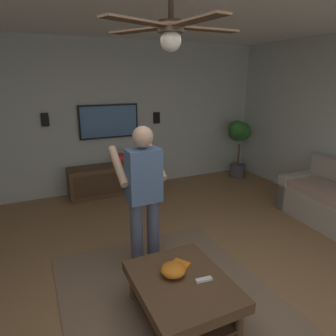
# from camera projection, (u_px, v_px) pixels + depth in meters

# --- Properties ---
(ground_plane) EXTENTS (8.31, 8.31, 0.00)m
(ground_plane) POSITION_uv_depth(u_px,v_px,m) (189.00, 304.00, 2.94)
(ground_plane) COLOR olive
(wall_back_tv) EXTENTS (0.10, 6.85, 2.77)m
(wall_back_tv) POSITION_uv_depth(u_px,v_px,m) (99.00, 118.00, 5.59)
(wall_back_tv) COLOR #B2B7AD
(wall_back_tv) RESTS_ON ground
(area_rug) EXTENTS (2.48, 2.02, 0.01)m
(area_rug) POSITION_uv_depth(u_px,v_px,m) (172.00, 302.00, 2.95)
(area_rug) COLOR #7A604C
(area_rug) RESTS_ON ground
(coffee_table) EXTENTS (1.00, 0.80, 0.40)m
(coffee_table) POSITION_uv_depth(u_px,v_px,m) (182.00, 290.00, 2.69)
(coffee_table) COLOR #513823
(coffee_table) RESTS_ON ground
(media_console) EXTENTS (0.45, 1.70, 0.55)m
(media_console) POSITION_uv_depth(u_px,v_px,m) (115.00, 179.00, 5.69)
(media_console) COLOR #513823
(media_console) RESTS_ON ground
(tv) EXTENTS (0.05, 1.10, 0.62)m
(tv) POSITION_uv_depth(u_px,v_px,m) (109.00, 121.00, 5.59)
(tv) COLOR black
(person_standing) EXTENTS (0.54, 0.54, 1.64)m
(person_standing) POSITION_uv_depth(u_px,v_px,m) (143.00, 191.00, 3.27)
(person_standing) COLOR #4C5166
(person_standing) RESTS_ON ground
(potted_plant_tall) EXTENTS (0.50, 0.52, 1.24)m
(potted_plant_tall) POSITION_uv_depth(u_px,v_px,m) (238.00, 137.00, 6.54)
(potted_plant_tall) COLOR #4C4C51
(potted_plant_tall) RESTS_ON ground
(bowl) EXTENTS (0.23, 0.23, 0.10)m
(bowl) POSITION_uv_depth(u_px,v_px,m) (173.00, 270.00, 2.72)
(bowl) COLOR orange
(bowl) RESTS_ON coffee_table
(remote_white) EXTENTS (0.06, 0.15, 0.02)m
(remote_white) POSITION_uv_depth(u_px,v_px,m) (204.00, 280.00, 2.65)
(remote_white) COLOR white
(remote_white) RESTS_ON coffee_table
(remote_black) EXTENTS (0.05, 0.15, 0.02)m
(remote_black) POSITION_uv_depth(u_px,v_px,m) (176.00, 267.00, 2.83)
(remote_black) COLOR black
(remote_black) RESTS_ON coffee_table
(book) EXTENTS (0.26, 0.27, 0.04)m
(book) POSITION_uv_depth(u_px,v_px,m) (178.00, 268.00, 2.81)
(book) COLOR orange
(book) RESTS_ON coffee_table
(vase_round) EXTENTS (0.22, 0.22, 0.22)m
(vase_round) POSITION_uv_depth(u_px,v_px,m) (121.00, 158.00, 5.63)
(vase_round) COLOR red
(vase_round) RESTS_ON media_console
(wall_speaker_left) EXTENTS (0.06, 0.12, 0.22)m
(wall_speaker_left) POSITION_uv_depth(u_px,v_px,m) (157.00, 118.00, 5.99)
(wall_speaker_left) COLOR black
(wall_speaker_right) EXTENTS (0.06, 0.12, 0.22)m
(wall_speaker_right) POSITION_uv_depth(u_px,v_px,m) (45.00, 120.00, 5.13)
(wall_speaker_right) COLOR black
(ceiling_fan) EXTENTS (1.16, 1.18, 0.46)m
(ceiling_fan) POSITION_uv_depth(u_px,v_px,m) (170.00, 30.00, 2.25)
(ceiling_fan) COLOR #4C3828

